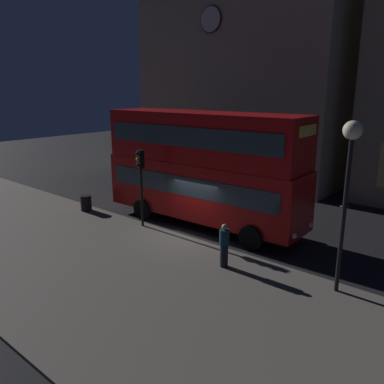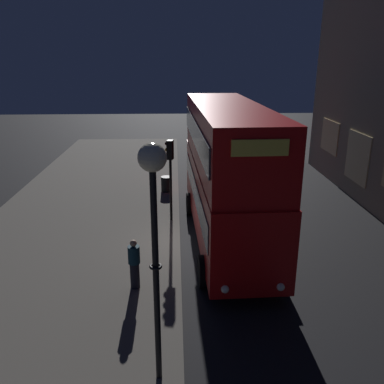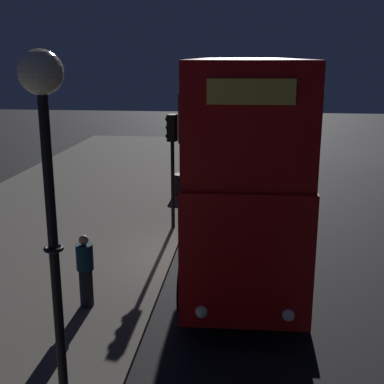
{
  "view_description": "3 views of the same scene",
  "coord_description": "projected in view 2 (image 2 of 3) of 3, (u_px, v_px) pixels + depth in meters",
  "views": [
    {
      "loc": [
        11.03,
        -13.17,
        6.66
      ],
      "look_at": [
        -0.53,
        0.56,
        1.88
      ],
      "focal_mm": 36.63,
      "sensor_mm": 36.0,
      "label": 1
    },
    {
      "loc": [
        14.78,
        -0.6,
        7.3
      ],
      "look_at": [
        -1.44,
        0.07,
        1.83
      ],
      "focal_mm": 37.67,
      "sensor_mm": 36.0,
      "label": 2
    },
    {
      "loc": [
        13.58,
        1.6,
        5.64
      ],
      "look_at": [
        -2.52,
        -0.21,
        1.35
      ],
      "focal_mm": 48.28,
      "sensor_mm": 36.0,
      "label": 3
    }
  ],
  "objects": [
    {
      "name": "pedestrian",
      "position": [
        134.0,
        264.0,
        12.94
      ],
      "size": [
        0.38,
        0.38,
        1.69
      ],
      "rotation": [
        0.0,
        0.0,
        1.47
      ],
      "color": "black",
      "rests_on": "sidewalk_slab"
    },
    {
      "name": "double_decker_bus",
      "position": [
        227.0,
        168.0,
        15.99
      ],
      "size": [
        10.66,
        3.12,
        5.57
      ],
      "rotation": [
        0.0,
        0.0,
        0.03
      ],
      "color": "#B20F0F",
      "rests_on": "ground"
    },
    {
      "name": "litter_bin",
      "position": [
        166.0,
        184.0,
        22.49
      ],
      "size": [
        0.59,
        0.59,
        0.85
      ],
      "primitive_type": "cylinder",
      "color": "black",
      "rests_on": "sidewalk_slab"
    },
    {
      "name": "ground_plane",
      "position": [
        192.0,
        246.0,
        16.35
      ],
      "size": [
        80.0,
        80.0,
        0.0
      ],
      "primitive_type": "plane",
      "color": "black"
    },
    {
      "name": "traffic_light_near_kerb",
      "position": [
        170.0,
        163.0,
        17.8
      ],
      "size": [
        0.37,
        0.39,
        3.74
      ],
      "rotation": [
        0.0,
        0.0,
        -0.24
      ],
      "color": "black",
      "rests_on": "sidewalk_slab"
    },
    {
      "name": "street_lamp",
      "position": [
        154.0,
        203.0,
        8.13
      ],
      "size": [
        0.58,
        0.58,
        5.61
      ],
      "color": "black",
      "rests_on": "sidewalk_slab"
    },
    {
      "name": "sidewalk_slab",
      "position": [
        68.0,
        247.0,
        16.13
      ],
      "size": [
        44.0,
        8.96,
        0.12
      ],
      "primitive_type": "cube",
      "color": "#5B564F",
      "rests_on": "ground"
    }
  ]
}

